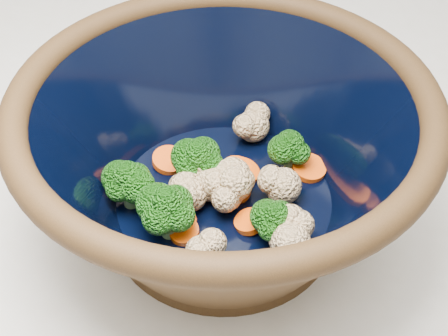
{
  "coord_description": "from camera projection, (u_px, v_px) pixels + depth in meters",
  "views": [
    {
      "loc": [
        0.3,
        -0.29,
        1.34
      ],
      "look_at": [
        0.05,
        0.01,
        0.97
      ],
      "focal_mm": 50.0,
      "sensor_mm": 36.0,
      "label": 1
    }
  ],
  "objects": [
    {
      "name": "mixing_bowl",
      "position": [
        224.0,
        155.0,
        0.52
      ],
      "size": [
        0.34,
        0.34,
        0.15
      ],
      "rotation": [
        0.0,
        0.0,
        -0.0
      ],
      "color": "black",
      "rests_on": "counter"
    },
    {
      "name": "vegetable_pile",
      "position": [
        220.0,
        185.0,
        0.53
      ],
      "size": [
        0.18,
        0.18,
        0.05
      ],
      "color": "#608442",
      "rests_on": "mixing_bowl"
    }
  ]
}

